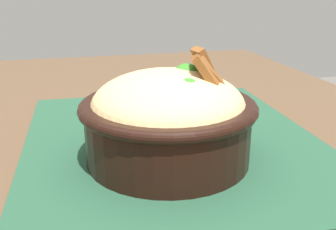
# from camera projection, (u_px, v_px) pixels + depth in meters

# --- Properties ---
(table) EXTENTS (1.21, 0.78, 0.77)m
(table) POSITION_uv_depth(u_px,v_px,m) (157.00, 214.00, 0.48)
(table) COLOR #4C3826
(table) RESTS_ON ground_plane
(placemat) EXTENTS (0.42, 0.37, 0.00)m
(placemat) POSITION_uv_depth(u_px,v_px,m) (173.00, 140.00, 0.48)
(placemat) COLOR #1E422D
(placemat) RESTS_ON table
(bowl) EXTENTS (0.23, 0.23, 0.12)m
(bowl) POSITION_uv_depth(u_px,v_px,m) (169.00, 116.00, 0.41)
(bowl) COLOR black
(bowl) RESTS_ON placemat
(fork) EXTENTS (0.03, 0.13, 0.00)m
(fork) POSITION_uv_depth(u_px,v_px,m) (143.00, 115.00, 0.56)
(fork) COLOR silver
(fork) RESTS_ON placemat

